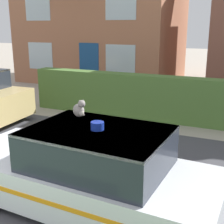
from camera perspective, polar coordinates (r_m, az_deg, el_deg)
name	(u,v)px	position (r m, az deg, el deg)	size (l,w,h in m)	color
road_strip	(56,163)	(6.90, -10.14, -9.23)	(28.00, 5.75, 0.01)	#424247
garden_hedge	(167,99)	(9.67, 10.03, 2.34)	(9.22, 0.53, 1.39)	#4C7233
police_car	(87,171)	(5.01, -4.65, -10.73)	(4.37, 1.88, 1.49)	black
cat	(79,109)	(4.84, -6.00, 0.48)	(0.28, 0.31, 0.30)	gray
house_left	(103,7)	(17.20, -1.58, 18.68)	(8.16, 5.77, 7.44)	#A86B4C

